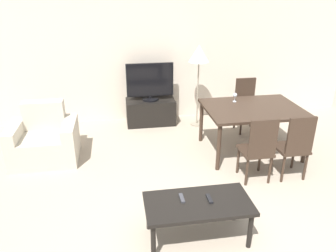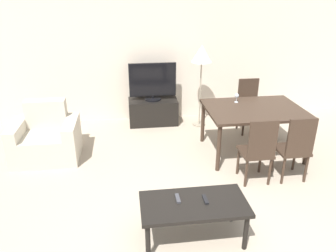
{
  "view_description": "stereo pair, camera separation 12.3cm",
  "coord_description": "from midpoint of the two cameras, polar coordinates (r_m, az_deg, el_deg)",
  "views": [
    {
      "loc": [
        -0.88,
        -2.2,
        2.47
      ],
      "look_at": [
        -0.2,
        1.96,
        0.65
      ],
      "focal_mm": 35.0,
      "sensor_mm": 36.0,
      "label": 1
    },
    {
      "loc": [
        -0.76,
        -2.22,
        2.47
      ],
      "look_at": [
        -0.2,
        1.96,
        0.65
      ],
      "focal_mm": 35.0,
      "sensor_mm": 36.0,
      "label": 2
    }
  ],
  "objects": [
    {
      "name": "wall_back",
      "position": [
        6.32,
        -0.0,
        13.12
      ],
      "size": [
        7.57,
        0.06,
        2.7
      ],
      "color": "beige",
      "rests_on": "ground_plane"
    },
    {
      "name": "armchair",
      "position": [
        5.32,
        -19.82,
        -2.22
      ],
      "size": [
        0.97,
        0.75,
        0.85
      ],
      "color": "beige",
      "rests_on": "ground_plane"
    },
    {
      "name": "tv_stand",
      "position": [
        6.29,
        -2.04,
        2.54
      ],
      "size": [
        0.92,
        0.48,
        0.48
      ],
      "color": "black",
      "rests_on": "ground_plane"
    },
    {
      "name": "tv",
      "position": [
        6.11,
        -2.12,
        7.7
      ],
      "size": [
        0.87,
        0.3,
        0.7
      ],
      "color": "black",
      "rests_on": "tv_stand"
    },
    {
      "name": "coffee_table",
      "position": [
        3.44,
        5.58,
        -13.85
      ],
      "size": [
        1.09,
        0.55,
        0.45
      ],
      "color": "black",
      "rests_on": "ground_plane"
    },
    {
      "name": "dining_table",
      "position": [
        5.2,
        15.39,
        2.28
      ],
      "size": [
        1.46,
        1.1,
        0.75
      ],
      "color": "#38281E",
      "rests_on": "ground_plane"
    },
    {
      "name": "dining_chair_near",
      "position": [
        4.44,
        16.22,
        -3.82
      ],
      "size": [
        0.4,
        0.4,
        0.94
      ],
      "color": "#38281E",
      "rests_on": "ground_plane"
    },
    {
      "name": "dining_chair_far",
      "position": [
        6.09,
        14.46,
        3.83
      ],
      "size": [
        0.4,
        0.4,
        0.94
      ],
      "color": "#38281E",
      "rests_on": "ground_plane"
    },
    {
      "name": "dining_chair_near_right",
      "position": [
        4.67,
        22.02,
        -3.31
      ],
      "size": [
        0.4,
        0.4,
        0.94
      ],
      "color": "#38281E",
      "rests_on": "ground_plane"
    },
    {
      "name": "floor_lamp",
      "position": [
        5.95,
        6.5,
        11.91
      ],
      "size": [
        0.37,
        0.37,
        1.51
      ],
      "color": "gray",
      "rests_on": "ground_plane"
    },
    {
      "name": "remote_primary",
      "position": [
        3.45,
        7.57,
        -12.55
      ],
      "size": [
        0.04,
        0.15,
        0.02
      ],
      "color": "black",
      "rests_on": "coffee_table"
    },
    {
      "name": "remote_secondary",
      "position": [
        3.43,
        2.76,
        -12.48
      ],
      "size": [
        0.04,
        0.15,
        0.02
      ],
      "color": "#38383D",
      "rests_on": "coffee_table"
    },
    {
      "name": "wine_glass_left",
      "position": [
        5.34,
        12.53,
        5.09
      ],
      "size": [
        0.07,
        0.07,
        0.15
      ],
      "color": "silver",
      "rests_on": "dining_table"
    }
  ]
}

